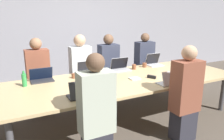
{
  "coord_description": "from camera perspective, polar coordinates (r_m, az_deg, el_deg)",
  "views": [
    {
      "loc": [
        -1.76,
        -3.03,
        1.81
      ],
      "look_at": [
        -0.19,
        0.1,
        0.88
      ],
      "focal_mm": 35.0,
      "sensor_mm": 36.0,
      "label": 1
    }
  ],
  "objects": [
    {
      "name": "person_near_left",
      "position": [
        2.57,
        -4.1,
        -11.46
      ],
      "size": [
        0.4,
        0.24,
        1.39
      ],
      "rotation": [
        0.0,
        0.0,
        3.14
      ],
      "color": "#2D2D38",
      "rests_on": "ground_plane"
    },
    {
      "name": "person_far_center",
      "position": [
        4.53,
        -0.9,
        0.31
      ],
      "size": [
        0.4,
        0.24,
        1.39
      ],
      "color": "#2D2D38",
      "rests_on": "ground_plane"
    },
    {
      "name": "cup_far_right",
      "position": [
        4.47,
        8.48,
        1.29
      ],
      "size": [
        0.08,
        0.08,
        0.09
      ],
      "color": "brown",
      "rests_on": "conference_table"
    },
    {
      "name": "notebook",
      "position": [
        3.67,
        5.91,
        -2.2
      ],
      "size": [
        0.18,
        0.14,
        0.02
      ],
      "rotation": [
        0.0,
        0.0,
        0.05
      ],
      "color": "silver",
      "rests_on": "conference_table"
    },
    {
      "name": "curtain_wall",
      "position": [
        5.78,
        -8.94,
        10.59
      ],
      "size": [
        12.0,
        0.06,
        2.8
      ],
      "color": "#9999A3",
      "rests_on": "ground_plane"
    },
    {
      "name": "ground_plane",
      "position": [
        3.95,
        3.22,
        -12.48
      ],
      "size": [
        24.0,
        24.0,
        0.0
      ],
      "primitive_type": "plane",
      "color": "brown"
    },
    {
      "name": "person_far_right",
      "position": [
        4.99,
        8.37,
        1.38
      ],
      "size": [
        0.4,
        0.24,
        1.37
      ],
      "color": "#2D2D38",
      "rests_on": "ground_plane"
    },
    {
      "name": "laptop_near_midright",
      "position": [
        3.46,
        14.72,
        -2.71
      ],
      "size": [
        0.32,
        0.22,
        0.22
      ],
      "rotation": [
        0.0,
        0.0,
        3.14
      ],
      "color": "#B7B7BC",
      "rests_on": "conference_table"
    },
    {
      "name": "cup_far_midleft",
      "position": [
        3.74,
        -9.96,
        -1.51
      ],
      "size": [
        0.07,
        0.07,
        0.08
      ],
      "color": "brown",
      "rests_on": "conference_table"
    },
    {
      "name": "laptop_far_left",
      "position": [
        3.71,
        -17.88,
        -1.79
      ],
      "size": [
        0.36,
        0.22,
        0.22
      ],
      "color": "#333338",
      "rests_on": "conference_table"
    },
    {
      "name": "cup_far_center",
      "position": [
        4.28,
        5.77,
        0.83
      ],
      "size": [
        0.08,
        0.08,
        0.1
      ],
      "color": "brown",
      "rests_on": "conference_table"
    },
    {
      "name": "bottle_far_left",
      "position": [
        3.52,
        -21.96,
        -2.38
      ],
      "size": [
        0.07,
        0.07,
        0.24
      ],
      "color": "green",
      "rests_on": "conference_table"
    },
    {
      "name": "laptop_far_right",
      "position": [
        4.67,
        10.82,
        2.12
      ],
      "size": [
        0.32,
        0.25,
        0.25
      ],
      "color": "silver",
      "rests_on": "conference_table"
    },
    {
      "name": "laptop_near_left",
      "position": [
        2.88,
        -7.76,
        -5.84
      ],
      "size": [
        0.37,
        0.24,
        0.24
      ],
      "rotation": [
        0.0,
        0.0,
        3.14
      ],
      "color": "#333338",
      "rests_on": "conference_table"
    },
    {
      "name": "conference_table",
      "position": [
        3.69,
        3.37,
        -2.97
      ],
      "size": [
        4.0,
        1.42,
        0.73
      ],
      "color": "#D6B77F",
      "rests_on": "ground_plane"
    },
    {
      "name": "laptop_far_midleft",
      "position": [
        3.88,
        -6.29,
        -0.29
      ],
      "size": [
        0.35,
        0.24,
        0.25
      ],
      "color": "silver",
      "rests_on": "conference_table"
    },
    {
      "name": "person_far_left",
      "position": [
        4.15,
        -18.61,
        -1.89
      ],
      "size": [
        0.4,
        0.24,
        1.39
      ],
      "color": "#2D2D38",
      "rests_on": "ground_plane"
    },
    {
      "name": "person_far_midleft",
      "position": [
        4.33,
        -8.17,
        -0.35
      ],
      "size": [
        0.4,
        0.24,
        1.41
      ],
      "color": "#2D2D38",
      "rests_on": "ground_plane"
    },
    {
      "name": "person_near_midright",
      "position": [
        3.26,
        18.62,
        -6.43
      ],
      "size": [
        0.4,
        0.24,
        1.39
      ],
      "rotation": [
        0.0,
        0.0,
        3.14
      ],
      "color": "#2D2D38",
      "rests_on": "ground_plane"
    },
    {
      "name": "laptop_far_center",
      "position": [
        4.2,
        2.19,
        0.91
      ],
      "size": [
        0.35,
        0.24,
        0.24
      ],
      "color": "#B7B7BC",
      "rests_on": "conference_table"
    },
    {
      "name": "stapler",
      "position": [
        3.74,
        10.31,
        -1.77
      ],
      "size": [
        0.11,
        0.15,
        0.05
      ],
      "rotation": [
        0.0,
        0.0,
        0.49
      ],
      "color": "black",
      "rests_on": "conference_table"
    }
  ]
}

